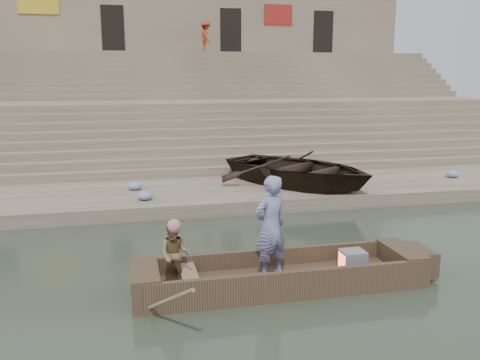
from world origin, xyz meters
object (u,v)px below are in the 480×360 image
object	(u,v)px
main_rowboat	(280,282)
beached_rowboat	(299,169)
standing_man	(270,226)
pedestrian	(206,37)
television	(352,260)
rowing_man	(175,255)

from	to	relation	value
main_rowboat	beached_rowboat	bearing A→B (deg)	68.23
standing_man	pedestrian	xyz separation A→B (m)	(2.27, 21.59, 4.90)
beached_rowboat	television	bearing A→B (deg)	-135.87
main_rowboat	rowing_man	xyz separation A→B (m)	(-2.00, 0.00, 0.71)
rowing_man	pedestrian	world-z (taller)	pedestrian
standing_man	pedestrian	bearing A→B (deg)	-117.49
rowing_man	television	size ratio (longest dim) A/B	2.59
standing_man	rowing_man	xyz separation A→B (m)	(-1.82, -0.09, -0.38)
standing_man	rowing_man	size ratio (longest dim) A/B	1.64
main_rowboat	television	bearing A→B (deg)	0.00
main_rowboat	television	world-z (taller)	television
beached_rowboat	pedestrian	xyz separation A→B (m)	(-0.69, 14.72, 5.15)
main_rowboat	pedestrian	distance (m)	22.58
beached_rowboat	standing_man	bearing A→B (deg)	-148.56
standing_man	rowing_man	distance (m)	1.86
television	main_rowboat	bearing A→B (deg)	180.00
beached_rowboat	pedestrian	distance (m)	15.62
standing_man	rowing_man	world-z (taller)	standing_man
main_rowboat	television	xyz separation A→B (m)	(1.47, 0.00, 0.31)
main_rowboat	pedestrian	size ratio (longest dim) A/B	2.78
beached_rowboat	rowing_man	bearing A→B (deg)	-159.73
main_rowboat	television	size ratio (longest dim) A/B	10.87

